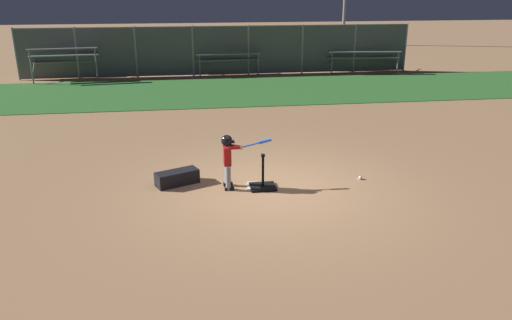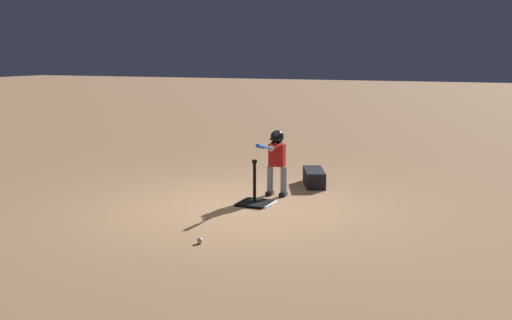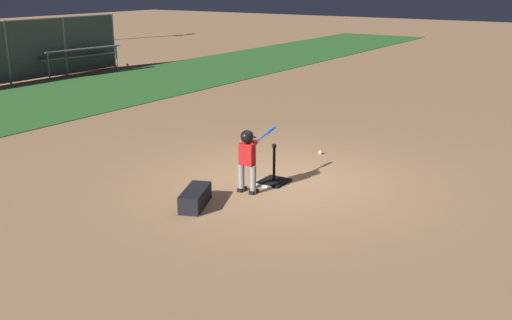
{
  "view_description": "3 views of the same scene",
  "coord_description": "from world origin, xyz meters",
  "px_view_note": "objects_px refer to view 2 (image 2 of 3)",
  "views": [
    {
      "loc": [
        -1.64,
        -8.75,
        3.73
      ],
      "look_at": [
        -0.39,
        -0.13,
        0.67
      ],
      "focal_mm": 35.0,
      "sensor_mm": 36.0,
      "label": 1
    },
    {
      "loc": [
        7.94,
        3.62,
        2.25
      ],
      "look_at": [
        -0.82,
        -0.13,
        0.57
      ],
      "focal_mm": 42.0,
      "sensor_mm": 36.0,
      "label": 2
    },
    {
      "loc": [
        -8.63,
        -5.11,
        3.4
      ],
      "look_at": [
        -0.95,
        -0.01,
        0.62
      ],
      "focal_mm": 42.0,
      "sensor_mm": 36.0,
      "label": 3
    }
  ],
  "objects_px": {
    "batting_tee": "(255,199)",
    "equipment_bag": "(314,178)",
    "baseball": "(200,241)",
    "batter_child": "(276,155)"
  },
  "relations": [
    {
      "from": "batting_tee",
      "to": "equipment_bag",
      "type": "xyz_separation_m",
      "value": [
        -1.65,
        0.42,
        0.06
      ]
    },
    {
      "from": "batting_tee",
      "to": "batter_child",
      "type": "xyz_separation_m",
      "value": [
        -0.64,
        0.1,
        0.59
      ]
    },
    {
      "from": "equipment_bag",
      "to": "baseball",
      "type": "bearing_deg",
      "value": -27.94
    },
    {
      "from": "batting_tee",
      "to": "batter_child",
      "type": "distance_m",
      "value": 0.88
    },
    {
      "from": "batter_child",
      "to": "equipment_bag",
      "type": "relative_size",
      "value": 1.27
    },
    {
      "from": "batting_tee",
      "to": "equipment_bag",
      "type": "height_order",
      "value": "batting_tee"
    },
    {
      "from": "batter_child",
      "to": "baseball",
      "type": "xyz_separation_m",
      "value": [
        2.67,
        0.05,
        -0.64
      ]
    },
    {
      "from": "batting_tee",
      "to": "batter_child",
      "type": "bearing_deg",
      "value": 170.92
    },
    {
      "from": "batter_child",
      "to": "equipment_bag",
      "type": "xyz_separation_m",
      "value": [
        -1.01,
        0.32,
        -0.53
      ]
    },
    {
      "from": "batting_tee",
      "to": "baseball",
      "type": "height_order",
      "value": "batting_tee"
    }
  ]
}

